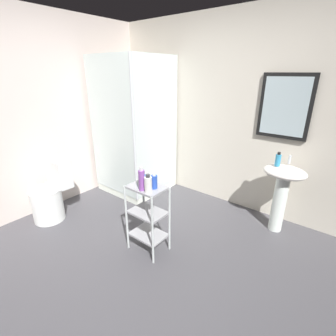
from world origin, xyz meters
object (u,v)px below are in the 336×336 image
(hand_soap_bottle, at_px, (278,160))
(lotion_bottle_white, at_px, (148,184))
(toilet, at_px, (50,196))
(shampoo_bottle_blue, at_px, (154,182))
(rinse_cup, at_px, (143,180))
(shower_stall, at_px, (136,163))
(conditioner_bottle_purple, at_px, (142,180))
(storage_cart, at_px, (148,213))
(pedestal_sink, at_px, (282,186))

(hand_soap_bottle, distance_m, lotion_bottle_white, 1.48)
(toilet, height_order, hand_soap_bottle, hand_soap_bottle)
(hand_soap_bottle, xyz_separation_m, shampoo_bottle_blue, (-0.79, -1.17, -0.07))
(toilet, height_order, rinse_cup, rinse_cup)
(shower_stall, xyz_separation_m, shampoo_bottle_blue, (1.18, -0.90, 0.35))
(conditioner_bottle_purple, xyz_separation_m, shampoo_bottle_blue, (0.07, 0.10, -0.03))
(shampoo_bottle_blue, bearing_deg, storage_cart, -167.88)
(shampoo_bottle_blue, bearing_deg, shower_stall, 142.47)
(hand_soap_bottle, bearing_deg, shower_stall, -172.36)
(pedestal_sink, relative_size, toilet, 1.07)
(pedestal_sink, height_order, shampoo_bottle_blue, shampoo_bottle_blue)
(toilet, bearing_deg, storage_cart, 13.13)
(shower_stall, relative_size, shampoo_bottle_blue, 12.39)
(storage_cart, xyz_separation_m, conditioner_bottle_purple, (0.02, -0.08, 0.41))
(shower_stall, distance_m, toilet, 1.29)
(toilet, height_order, lotion_bottle_white, lotion_bottle_white)
(conditioner_bottle_purple, bearing_deg, rinse_cup, 126.92)
(rinse_cup, bearing_deg, lotion_bottle_white, -30.09)
(shower_stall, xyz_separation_m, lotion_bottle_white, (1.19, -1.00, 0.36))
(toilet, xyz_separation_m, conditioner_bottle_purple, (1.40, 0.24, 0.53))
(storage_cart, xyz_separation_m, lotion_bottle_white, (0.10, -0.08, 0.38))
(toilet, bearing_deg, hand_soap_bottle, 33.80)
(rinse_cup, bearing_deg, pedestal_sink, 50.21)
(toilet, relative_size, shampoo_bottle_blue, 4.71)
(toilet, relative_size, rinse_cup, 7.50)
(toilet, distance_m, shampoo_bottle_blue, 1.59)
(storage_cart, distance_m, hand_soap_bottle, 1.53)
(hand_soap_bottle, bearing_deg, rinse_cup, -127.94)
(pedestal_sink, bearing_deg, conditioner_bottle_purple, -125.96)
(pedestal_sink, xyz_separation_m, toilet, (-2.34, -1.54, -0.26))
(shampoo_bottle_blue, bearing_deg, lotion_bottle_white, -81.98)
(shower_stall, distance_m, pedestal_sink, 2.07)
(pedestal_sink, height_order, toilet, pedestal_sink)
(shower_stall, relative_size, pedestal_sink, 2.47)
(hand_soap_bottle, height_order, conditioner_bottle_purple, conditioner_bottle_purple)
(storage_cart, height_order, lotion_bottle_white, lotion_bottle_white)
(toilet, relative_size, lotion_bottle_white, 4.27)
(rinse_cup, bearing_deg, conditioner_bottle_purple, -53.08)
(shower_stall, distance_m, shampoo_bottle_blue, 1.53)
(lotion_bottle_white, xyz_separation_m, rinse_cup, (-0.15, 0.09, -0.03))
(conditioner_bottle_purple, height_order, rinse_cup, conditioner_bottle_purple)
(conditioner_bottle_purple, relative_size, rinse_cup, 2.31)
(storage_cart, relative_size, conditioner_bottle_purple, 3.16)
(pedestal_sink, relative_size, shampoo_bottle_blue, 5.02)
(shower_stall, height_order, pedestal_sink, shower_stall)
(storage_cart, bearing_deg, hand_soap_bottle, 53.79)
(pedestal_sink, bearing_deg, storage_cart, -128.18)
(storage_cart, bearing_deg, pedestal_sink, 51.82)
(toilet, bearing_deg, shower_stall, 76.86)
(lotion_bottle_white, bearing_deg, conditioner_bottle_purple, -177.94)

